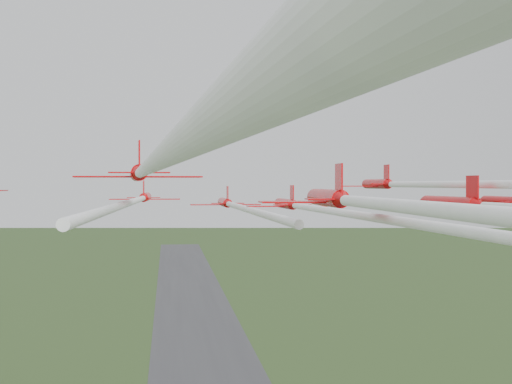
{
  "coord_description": "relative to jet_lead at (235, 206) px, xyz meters",
  "views": [
    {
      "loc": [
        -12.98,
        -78.62,
        61.58
      ],
      "look_at": [
        -3.39,
        -2.12,
        60.72
      ],
      "focal_mm": 50.0,
      "sensor_mm": 36.0,
      "label": 1
    }
  ],
  "objects": [
    {
      "name": "runway",
      "position": [
        5.08,
        196.39,
        -59.04
      ],
      "size": [
        38.0,
        900.0,
        0.04
      ],
      "primitive_type": "cube",
      "color": "#37373A",
      "rests_on": "ground"
    },
    {
      "name": "jet_lead",
      "position": [
        0.0,
        0.0,
        0.0
      ],
      "size": [
        9.4,
        58.91,
        2.82
      ],
      "rotation": [
        0.0,
        0.0,
        0.01
      ],
      "color": "red"
    },
    {
      "name": "jet_row2_left",
      "position": [
        -10.85,
        -14.05,
        0.96
      ],
      "size": [
        8.19,
        62.37,
        2.45
      ],
      "rotation": [
        0.0,
        0.0,
        -0.03
      ],
      "color": "red"
    },
    {
      "name": "jet_row2_right",
      "position": [
        17.41,
        -15.71,
        2.51
      ],
      "size": [
        9.4,
        67.8,
        2.83
      ],
      "rotation": [
        0.0,
        0.0,
        -0.0
      ],
      "color": "red"
    },
    {
      "name": "jet_row3_mid",
      "position": [
        4.2,
        -28.03,
        0.52
      ],
      "size": [
        7.86,
        59.84,
        2.35
      ],
      "rotation": [
        0.0,
        0.0,
        0.02
      ],
      "color": "red"
    },
    {
      "name": "jet_row4_left",
      "position": [
        -9.19,
        -42.24,
        3.3
      ],
      "size": [
        9.61,
        61.75,
        2.85
      ],
      "rotation": [
        0.0,
        0.0,
        0.06
      ],
      "color": "red"
    },
    {
      "name": "jet_trail_solo",
      "position": [
        0.8,
        -59.43,
        1.7
      ],
      "size": [
        7.94,
        63.19,
        2.37
      ],
      "rotation": [
        0.0,
        0.0,
        -0.03
      ],
      "color": "red"
    }
  ]
}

